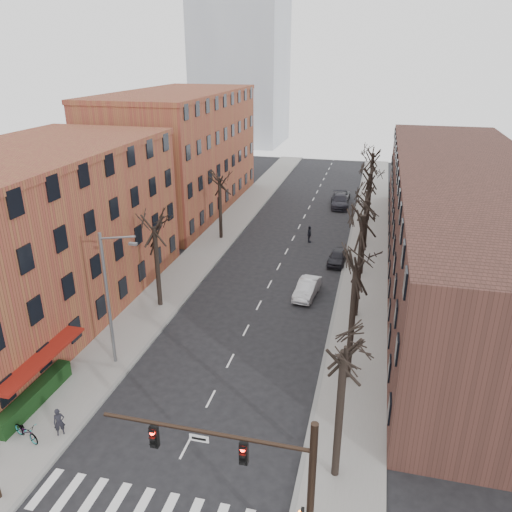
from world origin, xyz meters
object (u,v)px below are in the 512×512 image
Objects in this scene: silver_sedan at (307,288)px; parked_car_near at (338,257)px; pedestrian_a at (59,422)px; bicycle at (26,431)px; parked_car_mid at (340,201)px.

silver_sedan reaches higher than parked_car_near.
silver_sedan is at bearing 23.28° from pedestrian_a.
parked_car_near is 29.44m from pedestrian_a.
parked_car_near is at bearing -6.34° from bicycle.
silver_sedan reaches higher than bicycle.
pedestrian_a is 1.68m from bicycle.
bicycle is (-1.48, -0.75, -0.27)m from pedestrian_a.
parked_car_mid is 2.83× the size of bicycle.
parked_car_near is 19.19m from parked_car_mid.
pedestrian_a is at bearing -109.80° from parked_car_near.
silver_sedan is 2.74× the size of pedestrian_a.
parked_car_near reaches higher than bicycle.
parked_car_mid reaches higher than silver_sedan.
parked_car_mid is 47.20m from pedestrian_a.
silver_sedan is 1.08× the size of parked_car_near.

